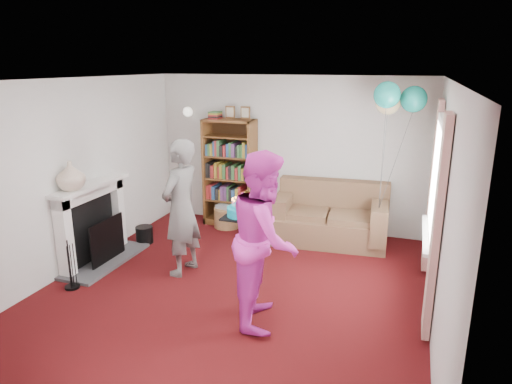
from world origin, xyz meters
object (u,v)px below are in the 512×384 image
at_px(person_striped, 181,208).
at_px(person_magenta, 265,238).
at_px(bookcase, 231,173).
at_px(birthday_cake, 241,212).
at_px(sofa, 330,219).

bearing_deg(person_striped, person_magenta, 69.66).
distance_m(bookcase, birthday_cake, 2.70).
xyz_separation_m(person_striped, person_magenta, (1.37, -0.73, 0.04)).
xyz_separation_m(bookcase, person_striped, (0.14, -2.01, 0.00)).
bearing_deg(person_magenta, sofa, -18.05).
bearing_deg(sofa, person_magenta, -99.92).
bearing_deg(person_magenta, person_striped, 49.34).
relative_size(person_striped, person_magenta, 0.96).
xyz_separation_m(sofa, person_striped, (-1.61, -1.78, 0.55)).
xyz_separation_m(sofa, person_magenta, (-0.24, -2.52, 0.58)).
bearing_deg(person_magenta, bookcase, 16.33).
bearing_deg(birthday_cake, person_striped, 156.43).
xyz_separation_m(sofa, birthday_cake, (-0.63, -2.21, 0.74)).
xyz_separation_m(person_magenta, birthday_cake, (-0.38, 0.30, 0.16)).
height_order(person_magenta, birthday_cake, person_magenta).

